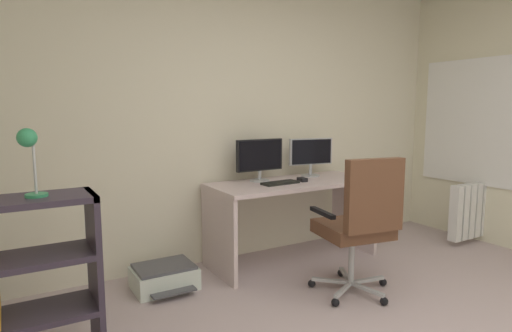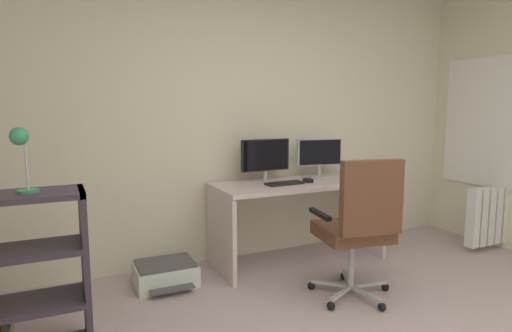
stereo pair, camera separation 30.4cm
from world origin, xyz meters
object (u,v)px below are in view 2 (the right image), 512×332
object	(u,v)px
computer_mouse	(308,180)
monitor_main	(265,157)
monitor_secondary	(319,154)
desk_lamp	(21,147)
printer	(166,274)
desk	(299,203)
keyboard	(285,183)
radiator	(495,215)
office_chair	(359,223)

from	to	relation	value
computer_mouse	monitor_main	bearing A→B (deg)	153.59
monitor_secondary	desk_lamp	xyz separation A→B (m)	(-2.45, -0.87, 0.23)
monitor_main	printer	xyz separation A→B (m)	(-0.97, -0.17, -0.87)
printer	desk_lamp	bearing A→B (deg)	-142.23
desk	keyboard	size ratio (longest dim) A/B	4.55
monitor_secondary	keyboard	world-z (taller)	monitor_secondary
monitor_secondary	radiator	bearing A→B (deg)	-22.70
computer_mouse	desk_lamp	xyz separation A→B (m)	(-2.20, -0.65, 0.44)
computer_mouse	keyboard	bearing A→B (deg)	-170.71
printer	desk	bearing A→B (deg)	0.47
keyboard	printer	world-z (taller)	keyboard
monitor_secondary	radiator	distance (m)	1.89
desk	computer_mouse	distance (m)	0.22
monitor_secondary	keyboard	xyz separation A→B (m)	(-0.50, -0.22, -0.21)
printer	computer_mouse	bearing A→B (deg)	-1.90
office_chair	printer	size ratio (longest dim) A/B	2.23
printer	office_chair	bearing A→B (deg)	-36.50
monitor_secondary	printer	size ratio (longest dim) A/B	0.96
office_chair	computer_mouse	bearing A→B (deg)	83.40
desk	office_chair	distance (m)	0.90
monitor_secondary	computer_mouse	world-z (taller)	monitor_secondary
monitor_main	desk_lamp	xyz separation A→B (m)	(-1.87, -0.86, 0.23)
desk	monitor_main	distance (m)	0.51
printer	radiator	xyz separation A→B (m)	(3.20, -0.52, 0.25)
monitor_main	computer_mouse	distance (m)	0.44
office_chair	printer	xyz separation A→B (m)	(-1.20, 0.89, -0.50)
monitor_main	monitor_secondary	distance (m)	0.58
desk	radiator	xyz separation A→B (m)	(1.96, -0.53, -0.21)
radiator	keyboard	bearing A→B (deg)	167.78
desk	monitor_main	size ratio (longest dim) A/B	3.27
monitor_main	monitor_secondary	xyz separation A→B (m)	(0.58, 0.00, -0.00)
desk_lamp	printer	size ratio (longest dim) A/B	0.74
monitor_main	keyboard	size ratio (longest dim) A/B	1.39
desk	printer	xyz separation A→B (m)	(-1.23, -0.01, -0.46)
office_chair	printer	world-z (taller)	office_chair
office_chair	radiator	size ratio (longest dim) A/B	1.46
monitor_main	desk_lamp	bearing A→B (deg)	-155.19
keyboard	computer_mouse	distance (m)	0.25
monitor_secondary	office_chair	xyz separation A→B (m)	(-0.35, -1.05, -0.37)
keyboard	radiator	size ratio (longest dim) A/B	0.47
desk_lamp	desk	bearing A→B (deg)	18.36
monitor_secondary	computer_mouse	xyz separation A→B (m)	(-0.26, -0.21, -0.20)
monitor_secondary	desk	bearing A→B (deg)	-153.82
computer_mouse	printer	distance (m)	1.46
desk	keyboard	world-z (taller)	keyboard
monitor_secondary	keyboard	distance (m)	0.59
keyboard	radiator	world-z (taller)	keyboard
office_chair	monitor_secondary	bearing A→B (deg)	71.40
monitor_main	desk_lamp	size ratio (longest dim) A/B	1.35
monitor_secondary	radiator	world-z (taller)	monitor_secondary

